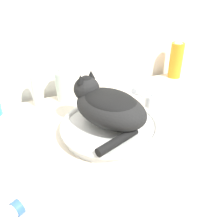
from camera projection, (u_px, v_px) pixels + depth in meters
wall_back at (80, 19)px, 1.02m from camera, size 8.00×0.05×2.40m
vanity_counter at (116, 200)px, 1.13m from camera, size 1.18×0.63×0.89m
sink_basin at (110, 127)px, 0.83m from camera, size 0.35×0.35×0.04m
cat at (107, 105)px, 0.79m from camera, size 0.27×0.32×0.16m
faucet at (149, 97)px, 0.92m from camera, size 0.13×0.07×0.14m
deodorant_stick at (37, 89)px, 0.97m from camera, size 0.04×0.04×0.15m
spray_bottle_trigger at (176, 60)px, 1.22m from camera, size 0.07×0.07×0.20m
soap_pump_bottle at (64, 86)px, 1.01m from camera, size 0.07×0.07×0.17m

